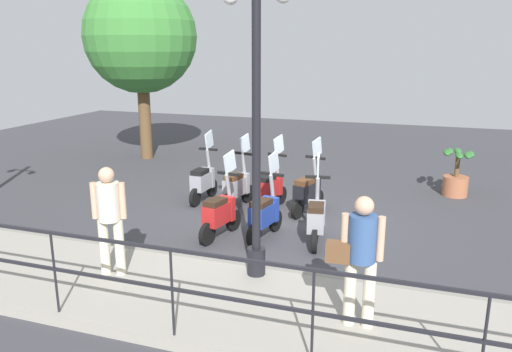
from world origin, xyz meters
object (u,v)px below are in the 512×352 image
Objects in this scene: scooter_near_0 at (316,217)px; scooter_near_2 at (220,212)px; scooter_far_1 at (270,187)px; pedestrian_with_bag at (360,252)px; lamp_post_near at (256,144)px; scooter_far_3 at (203,180)px; scooter_far_0 at (308,191)px; pedestrian_distant at (109,213)px; scooter_near_1 at (265,213)px; tree_large at (140,37)px; potted_palm at (456,177)px; scooter_far_2 at (237,186)px.

scooter_near_0 and scooter_near_2 have the same top height.
scooter_near_2 and scooter_far_1 have the same top height.
scooter_far_1 is at bearing 0.79° from scooter_near_2.
pedestrian_with_bag reaches higher than scooter_far_1.
lamp_post_near is at bearing -129.69° from scooter_near_2.
scooter_far_1 and scooter_far_3 have the same top height.
scooter_far_0 is (1.54, 0.50, 0.00)m from scooter_near_0.
pedestrian_with_bag is at bearing -168.23° from scooter_near_0.
pedestrian_distant is 1.03× the size of scooter_near_1.
pedestrian_distant reaches higher than scooter_far_3.
scooter_far_3 is (-3.49, -3.51, -3.12)m from tree_large.
lamp_post_near reaches higher than potted_palm.
scooter_far_2 is (3.21, 1.51, -1.58)m from lamp_post_near.
scooter_far_2 is at bearing 116.37° from scooter_far_1.
scooter_near_2 is 1.00× the size of scooter_far_1.
pedestrian_distant is at bearing 108.43° from lamp_post_near.
pedestrian_distant is at bearing 171.89° from scooter_near_2.
scooter_far_3 is (1.89, 1.19, 0.00)m from scooter_near_2.
pedestrian_with_bag is at bearing -120.35° from lamp_post_near.
lamp_post_near is at bearing 154.56° from scooter_near_0.
scooter_far_3 is at bearing 89.65° from scooter_far_2.
scooter_far_2 reaches higher than potted_palm.
scooter_far_0 is 0.82m from scooter_far_1.
scooter_near_2 is at bearing 45.69° from pedestrian_with_bag.
scooter_near_1 is at bearing 13.70° from lamp_post_near.
scooter_near_1 is at bearing 83.89° from scooter_near_0.
scooter_far_1 is 1.00× the size of scooter_far_3.
lamp_post_near is 2.72× the size of pedestrian_with_bag.
scooter_near_1 is 2.58m from scooter_far_3.
scooter_near_1 is (-5.16, -5.47, -3.12)m from tree_large.
pedestrian_with_bag is at bearing -134.97° from scooter_far_3.
scooter_near_2 is (1.49, 1.19, -1.58)m from lamp_post_near.
scooter_near_0 is 2.05m from scooter_far_1.
scooter_far_1 is at bearing 105.52° from scooter_far_0.
pedestrian_distant reaches higher than scooter_near_2.
scooter_far_3 is (0.17, 0.87, 0.00)m from scooter_far_2.
scooter_near_1 is 1.00× the size of scooter_near_2.
scooter_far_3 is (3.38, 2.38, -1.58)m from lamp_post_near.
scooter_far_0 is (1.82, -1.18, 0.00)m from scooter_near_2.
potted_palm is (-1.23, -8.82, -3.16)m from tree_large.
scooter_far_0 is (-2.33, 2.94, 0.04)m from potted_palm.
scooter_near_0 and scooter_near_1 have the same top height.
scooter_far_1 reaches higher than potted_palm.
potted_palm is 0.69× the size of scooter_near_2.
pedestrian_with_bag reaches higher than scooter_far_2.
potted_palm is at bearing -30.15° from scooter_near_1.
scooter_far_1 is at bearing -68.88° from scooter_far_2.
scooter_far_2 is 0.88m from scooter_far_3.
scooter_far_2 is at bearing 46.41° from scooter_near_1.
pedestrian_with_bag reaches higher than scooter_near_1.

